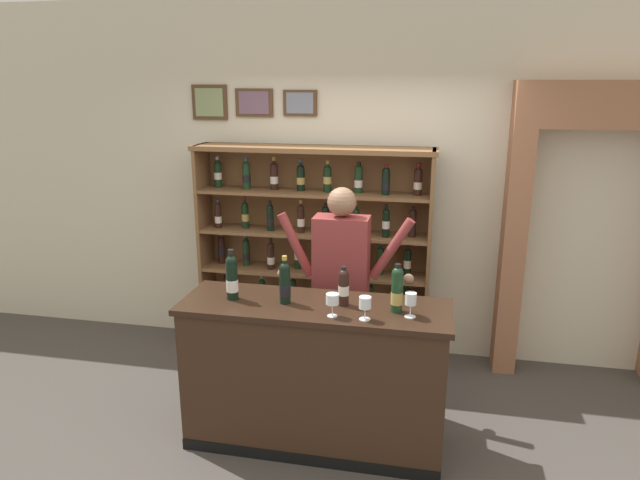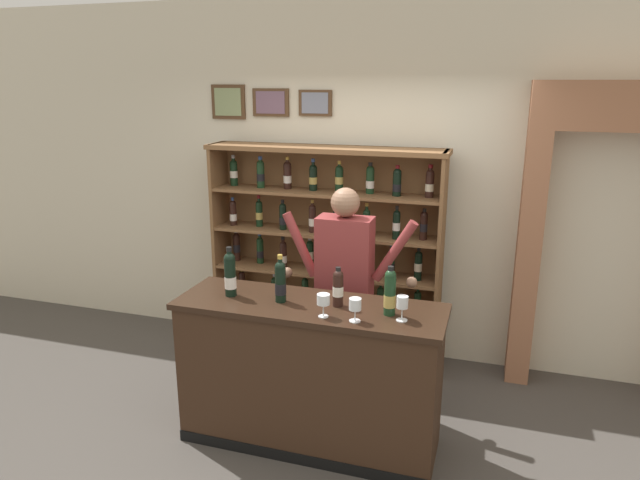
{
  "view_description": "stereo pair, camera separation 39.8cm",
  "coord_description": "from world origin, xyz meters",
  "views": [
    {
      "loc": [
        0.66,
        -3.43,
        2.45
      ],
      "look_at": [
        -0.11,
        0.34,
        1.37
      ],
      "focal_mm": 32.1,
      "sensor_mm": 36.0,
      "label": 1
    },
    {
      "loc": [
        1.05,
        -3.32,
        2.45
      ],
      "look_at": [
        -0.11,
        0.34,
        1.37
      ],
      "focal_mm": 32.1,
      "sensor_mm": 36.0,
      "label": 2
    }
  ],
  "objects": [
    {
      "name": "wine_glass_left",
      "position": [
        0.55,
        -0.09,
        1.14
      ],
      "size": [
        0.07,
        0.07,
        0.16
      ],
      "color": "silver",
      "rests_on": "tasting_counter"
    },
    {
      "name": "wine_glass_spare",
      "position": [
        0.07,
        -0.17,
        1.14
      ],
      "size": [
        0.08,
        0.08,
        0.15
      ],
      "color": "silver",
      "rests_on": "tasting_counter"
    },
    {
      "name": "tasting_counter",
      "position": [
        -0.08,
        -0.0,
        0.51
      ],
      "size": [
        1.79,
        0.59,
        1.03
      ],
      "color": "#382316",
      "rests_on": "ground"
    },
    {
      "name": "shopkeeper",
      "position": [
        -0.01,
        0.61,
        1.05
      ],
      "size": [
        1.05,
        0.22,
        1.7
      ],
      "color": "#2D3347",
      "rests_on": "ground"
    },
    {
      "name": "tasting_bottle_prosecco",
      "position": [
        -0.64,
        -0.02,
        1.18
      ],
      "size": [
        0.08,
        0.08,
        0.35
      ],
      "color": "black",
      "rests_on": "tasting_counter"
    },
    {
      "name": "tasting_bottle_riserva",
      "position": [
        0.11,
        0.03,
        1.16
      ],
      "size": [
        0.07,
        0.07,
        0.27
      ],
      "color": "black",
      "rests_on": "tasting_counter"
    },
    {
      "name": "tasting_bottle_rosso",
      "position": [
        -0.28,
        -0.01,
        1.17
      ],
      "size": [
        0.07,
        0.07,
        0.33
      ],
      "color": "black",
      "rests_on": "tasting_counter"
    },
    {
      "name": "back_wall",
      "position": [
        -0.0,
        1.63,
        1.57
      ],
      "size": [
        12.0,
        0.19,
        3.15
      ],
      "color": "beige",
      "rests_on": "ground"
    },
    {
      "name": "wine_glass_center",
      "position": [
        0.27,
        -0.18,
        1.13
      ],
      "size": [
        0.08,
        0.08,
        0.15
      ],
      "color": "silver",
      "rests_on": "tasting_counter"
    },
    {
      "name": "wine_shelf",
      "position": [
        -0.37,
        1.31,
        1.04
      ],
      "size": [
        2.07,
        0.37,
        1.91
      ],
      "color": "brown",
      "rests_on": "ground"
    },
    {
      "name": "ground_plane",
      "position": [
        0.0,
        0.0,
        -0.01
      ],
      "size": [
        14.0,
        14.0,
        0.02
      ],
      "primitive_type": "cube",
      "color": "#47423D"
    },
    {
      "name": "archway_doorway",
      "position": [
        1.93,
        1.5,
        1.4
      ],
      "size": [
        1.41,
        0.45,
        2.45
      ],
      "color": "#9E6647",
      "rests_on": "ground"
    },
    {
      "name": "tasting_bottle_super_tuscan",
      "position": [
        0.45,
        -0.01,
        1.18
      ],
      "size": [
        0.08,
        0.08,
        0.32
      ],
      "color": "#19381E",
      "rests_on": "tasting_counter"
    }
  ]
}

